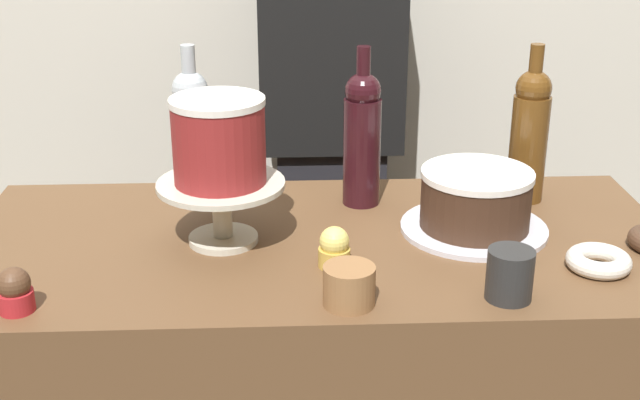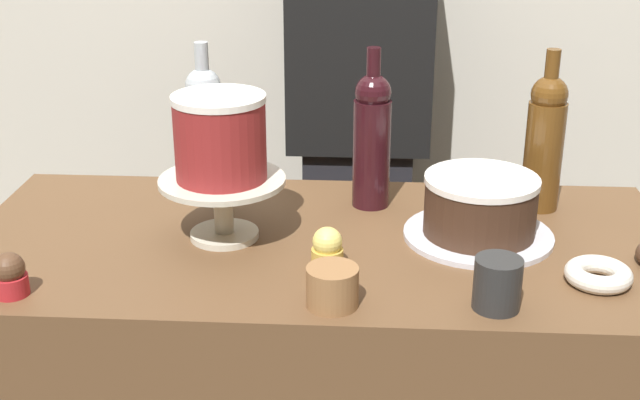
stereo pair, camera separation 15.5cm
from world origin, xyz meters
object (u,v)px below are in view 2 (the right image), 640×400
(white_layer_cake, at_px, (220,138))
(cupcake_lemon, at_px, (327,249))
(cake_stand_pedestal, at_px, (222,198))
(wine_bottle_dark_red, at_px, (372,138))
(barista_figure, at_px, (358,148))
(cookie_stack, at_px, (332,287))
(coffee_cup_ceramic, at_px, (497,284))
(donut_sugar, at_px, (598,274))
(wine_bottle_clear, at_px, (205,130))
(cupcake_chocolate, at_px, (10,275))
(wine_bottle_amber, at_px, (545,140))
(chocolate_round_cake, at_px, (480,205))

(white_layer_cake, xyz_separation_m, cupcake_lemon, (0.20, -0.11, -0.16))
(cake_stand_pedestal, xyz_separation_m, wine_bottle_dark_red, (0.27, 0.18, 0.06))
(cake_stand_pedestal, relative_size, barista_figure, 0.15)
(cookie_stack, height_order, coffee_cup_ceramic, coffee_cup_ceramic)
(cookie_stack, bearing_deg, white_layer_cake, 131.56)
(wine_bottle_dark_red, xyz_separation_m, donut_sugar, (0.38, -0.32, -0.13))
(cupcake_lemon, bearing_deg, white_layer_cake, 151.80)
(white_layer_cake, distance_m, coffee_cup_ceramic, 0.55)
(wine_bottle_clear, bearing_deg, coffee_cup_ceramic, -39.50)
(wine_bottle_clear, distance_m, cupcake_chocolate, 0.52)
(coffee_cup_ceramic, distance_m, barista_figure, 0.95)
(wine_bottle_amber, height_order, donut_sugar, wine_bottle_amber)
(wine_bottle_dark_red, bearing_deg, cupcake_lemon, -104.11)
(cake_stand_pedestal, distance_m, cupcake_lemon, 0.23)
(cupcake_chocolate, distance_m, barista_figure, 1.07)
(white_layer_cake, height_order, wine_bottle_amber, wine_bottle_amber)
(donut_sugar, height_order, coffee_cup_ceramic, coffee_cup_ceramic)
(white_layer_cake, bearing_deg, barista_figure, 70.68)
(cupcake_chocolate, xyz_separation_m, barista_figure, (0.55, 0.92, -0.08))
(cupcake_lemon, bearing_deg, wine_bottle_clear, 129.99)
(chocolate_round_cake, xyz_separation_m, wine_bottle_dark_red, (-0.20, 0.15, 0.08))
(wine_bottle_amber, xyz_separation_m, cupcake_lemon, (-0.41, -0.30, -0.11))
(white_layer_cake, xyz_separation_m, wine_bottle_dark_red, (0.27, 0.18, -0.05))
(donut_sugar, bearing_deg, barista_figure, 117.04)
(chocolate_round_cake, relative_size, cupcake_chocolate, 2.84)
(chocolate_round_cake, xyz_separation_m, wine_bottle_clear, (-0.54, 0.18, 0.08))
(cake_stand_pedestal, xyz_separation_m, chocolate_round_cake, (0.48, 0.03, -0.02))
(cupcake_lemon, bearing_deg, cookie_stack, -83.56)
(cake_stand_pedestal, bearing_deg, barista_figure, 70.68)
(donut_sugar, bearing_deg, wine_bottle_clear, 154.07)
(cupcake_chocolate, height_order, cookie_stack, cupcake_chocolate)
(wine_bottle_amber, height_order, cupcake_chocolate, wine_bottle_amber)
(donut_sugar, xyz_separation_m, cookie_stack, (-0.44, -0.10, 0.02))
(cupcake_lemon, distance_m, coffee_cup_ceramic, 0.30)
(cupcake_lemon, bearing_deg, cake_stand_pedestal, 151.80)
(wine_bottle_amber, xyz_separation_m, donut_sugar, (0.04, -0.33, -0.13))
(cupcake_chocolate, distance_m, cookie_stack, 0.52)
(chocolate_round_cake, height_order, wine_bottle_clear, wine_bottle_clear)
(white_layer_cake, bearing_deg, chocolate_round_cake, 3.96)
(wine_bottle_dark_red, height_order, cupcake_chocolate, wine_bottle_dark_red)
(cookie_stack, bearing_deg, donut_sugar, 13.13)
(cake_stand_pedestal, bearing_deg, cookie_stack, -48.44)
(cake_stand_pedestal, bearing_deg, coffee_cup_ceramic, -26.32)
(wine_bottle_dark_red, bearing_deg, wine_bottle_clear, 175.08)
(cupcake_lemon, height_order, barista_figure, barista_figure)
(chocolate_round_cake, distance_m, wine_bottle_clear, 0.58)
(cupcake_chocolate, bearing_deg, coffee_cup_ceramic, 0.38)
(cookie_stack, bearing_deg, chocolate_round_cake, 46.54)
(white_layer_cake, xyz_separation_m, wine_bottle_amber, (0.61, 0.19, -0.05))
(cupcake_chocolate, height_order, barista_figure, barista_figure)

